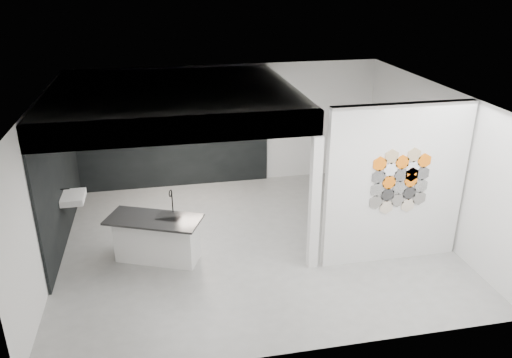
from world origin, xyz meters
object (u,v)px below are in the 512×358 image
(partition_panel, at_px, (396,185))
(glass_bowl, at_px, (236,128))
(glass_vase, at_px, (236,127))
(utensil_cup, at_px, (142,133))
(bottle_dark, at_px, (151,132))
(wall_basin, at_px, (73,197))
(stockpot, at_px, (139,132))
(kettle, at_px, (229,127))
(kitchen_island, at_px, (157,237))

(partition_panel, height_order, glass_bowl, partition_panel)
(glass_vase, bearing_deg, utensil_cup, 180.00)
(partition_panel, bearing_deg, utensil_cup, 137.39)
(bottle_dark, bearing_deg, wall_basin, -125.34)
(stockpot, distance_m, bottle_dark, 0.25)
(kettle, bearing_deg, wall_basin, -161.41)
(wall_basin, distance_m, kettle, 3.86)
(kitchen_island, bearing_deg, utensil_cup, 116.84)
(glass_vase, bearing_deg, kettle, 180.00)
(stockpot, bearing_deg, glass_vase, 0.00)
(kitchen_island, xyz_separation_m, glass_bowl, (1.92, 3.13, 0.94))
(stockpot, xyz_separation_m, glass_bowl, (2.18, 0.00, -0.03))
(glass_bowl, height_order, utensil_cup, utensil_cup)
(utensil_cup, bearing_deg, wall_basin, -121.45)
(stockpot, distance_m, glass_bowl, 2.18)
(wall_basin, relative_size, bottle_dark, 4.39)
(kitchen_island, bearing_deg, glass_bowl, 81.50)
(bottle_dark, distance_m, utensil_cup, 0.20)
(kitchen_island, bearing_deg, partition_panel, 12.58)
(wall_basin, distance_m, glass_bowl, 4.00)
(stockpot, relative_size, glass_bowl, 1.38)
(stockpot, relative_size, glass_vase, 1.51)
(glass_vase, distance_m, bottle_dark, 1.93)
(partition_panel, distance_m, glass_bowl, 4.39)
(stockpot, height_order, glass_bowl, stockpot)
(partition_panel, relative_size, wall_basin, 4.67)
(stockpot, bearing_deg, partition_panel, -42.27)
(partition_panel, relative_size, stockpot, 14.66)
(wall_basin, xyz_separation_m, kitchen_island, (1.47, -1.06, -0.42))
(kettle, relative_size, glass_vase, 1.38)
(wall_basin, relative_size, glass_vase, 4.74)
(bottle_dark, height_order, utensil_cup, bottle_dark)
(utensil_cup, bearing_deg, glass_vase, 0.00)
(partition_panel, distance_m, kettle, 4.47)
(glass_bowl, bearing_deg, kettle, 180.00)
(glass_bowl, bearing_deg, glass_vase, 0.00)
(partition_panel, bearing_deg, stockpot, 137.73)
(kettle, bearing_deg, utensil_cup, 165.86)
(stockpot, xyz_separation_m, utensil_cup, (0.05, 0.00, -0.03))
(stockpot, bearing_deg, kitchen_island, -85.30)
(glass_vase, xyz_separation_m, bottle_dark, (-1.93, 0.00, 0.01))
(kitchen_island, distance_m, glass_bowl, 3.79)
(wall_basin, bearing_deg, partition_panel, -18.23)
(wall_basin, distance_m, kitchen_island, 1.86)
(glass_bowl, distance_m, utensil_cup, 2.13)
(partition_panel, xyz_separation_m, kettle, (-2.25, 3.87, -0.01))
(kitchen_island, bearing_deg, stockpot, 117.75)
(kettle, bearing_deg, partition_panel, -73.92)
(glass_bowl, relative_size, glass_vase, 1.09)
(stockpot, xyz_separation_m, bottle_dark, (0.25, 0.00, -0.01))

